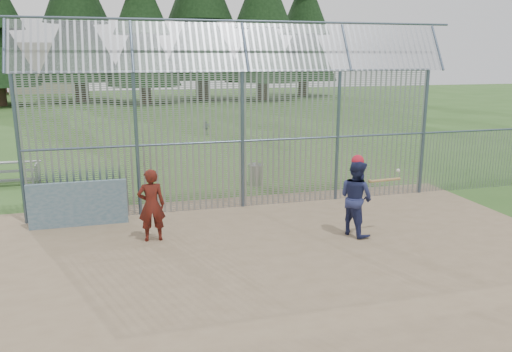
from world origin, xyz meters
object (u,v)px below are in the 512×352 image
object	(u,v)px
trash_can	(256,175)
dugout_wall	(78,204)
batter	(356,198)
onlooker	(151,205)

from	to	relation	value
trash_can	dugout_wall	bearing A→B (deg)	-152.07
batter	trash_can	size ratio (longest dim) A/B	2.33
dugout_wall	batter	xyz separation A→B (m)	(6.75, -2.48, 0.35)
dugout_wall	trash_can	distance (m)	6.39
onlooker	dugout_wall	bearing A→B (deg)	-41.60
batter	trash_can	bearing A→B (deg)	-9.86
batter	onlooker	distance (m)	5.03
batter	onlooker	world-z (taller)	batter
trash_can	batter	bearing A→B (deg)	-78.51
batter	trash_can	distance (m)	5.62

